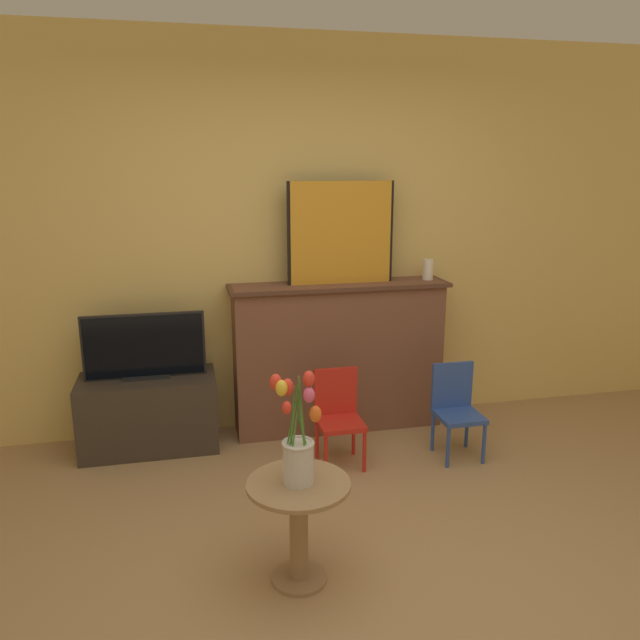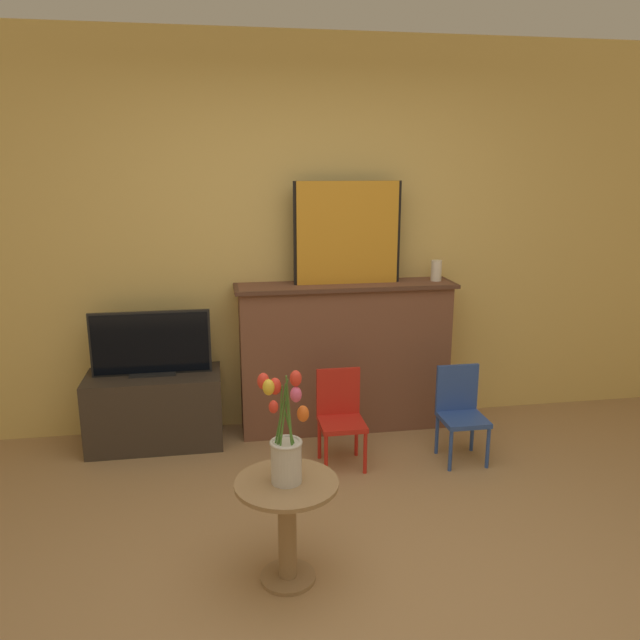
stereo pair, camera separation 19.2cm
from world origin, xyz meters
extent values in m
plane|color=#A87F51|center=(0.00, 0.00, 0.00)|extent=(14.00, 14.00, 0.00)
cube|color=#E0BC66|center=(0.00, 2.13, 1.35)|extent=(8.00, 0.06, 2.70)
cube|color=brown|center=(0.29, 1.94, 0.53)|extent=(1.47, 0.32, 1.06)
cube|color=#503123|center=(0.29, 1.93, 1.04)|extent=(1.53, 0.36, 0.02)
cube|color=black|center=(0.30, 1.95, 1.40)|extent=(0.74, 0.02, 0.69)
cube|color=orange|center=(0.30, 1.94, 1.40)|extent=(0.70, 0.02, 0.69)
cylinder|color=silver|center=(0.94, 1.94, 1.13)|extent=(0.07, 0.07, 0.15)
cube|color=#382D23|center=(-1.03, 1.87, 0.25)|extent=(0.88, 0.43, 0.50)
cube|color=black|center=(-1.03, 1.87, 0.50)|extent=(0.30, 0.12, 0.01)
cube|color=black|center=(-1.03, 1.88, 0.71)|extent=(0.78, 0.02, 0.43)
cube|color=black|center=(-1.03, 1.87, 0.71)|extent=(0.75, 0.02, 0.40)
cylinder|color=red|center=(0.03, 1.22, 0.13)|extent=(0.02, 0.02, 0.27)
cylinder|color=red|center=(0.27, 1.22, 0.13)|extent=(0.02, 0.02, 0.27)
cylinder|color=red|center=(0.03, 1.47, 0.13)|extent=(0.02, 0.02, 0.27)
cylinder|color=red|center=(0.27, 1.47, 0.13)|extent=(0.02, 0.02, 0.27)
cube|color=red|center=(0.15, 1.34, 0.28)|extent=(0.28, 0.28, 0.03)
cube|color=red|center=(0.15, 1.47, 0.45)|extent=(0.28, 0.02, 0.31)
cylinder|color=#2D4C99|center=(0.80, 1.16, 0.13)|extent=(0.02, 0.02, 0.27)
cylinder|color=#2D4C99|center=(1.05, 1.16, 0.13)|extent=(0.02, 0.02, 0.27)
cylinder|color=#2D4C99|center=(0.80, 1.41, 0.13)|extent=(0.02, 0.02, 0.27)
cylinder|color=#2D4C99|center=(1.05, 1.41, 0.13)|extent=(0.02, 0.02, 0.27)
cube|color=#2D4C99|center=(0.92, 1.29, 0.28)|extent=(0.28, 0.28, 0.03)
cube|color=#2D4C99|center=(0.92, 1.41, 0.45)|extent=(0.28, 0.02, 0.31)
cylinder|color=#99754C|center=(-0.31, 0.30, 0.01)|extent=(0.26, 0.26, 0.02)
cylinder|color=#99754C|center=(-0.31, 0.30, 0.24)|extent=(0.08, 0.08, 0.48)
cylinder|color=#99754C|center=(-0.31, 0.30, 0.49)|extent=(0.47, 0.47, 0.02)
cylinder|color=beige|center=(-0.31, 0.30, 0.59)|extent=(0.14, 0.14, 0.19)
torus|color=beige|center=(-0.31, 0.30, 0.68)|extent=(0.15, 0.15, 0.02)
cylinder|color=#477A2D|center=(-0.34, 0.30, 0.80)|extent=(0.08, 0.01, 0.35)
ellipsoid|color=red|center=(-0.41, 0.30, 0.97)|extent=(0.05, 0.05, 0.07)
cylinder|color=#477A2D|center=(-0.29, 0.29, 0.72)|extent=(0.06, 0.03, 0.21)
ellipsoid|color=orange|center=(-0.24, 0.27, 0.82)|extent=(0.05, 0.05, 0.07)
cylinder|color=#477A2D|center=(-0.33, 0.28, 0.75)|extent=(0.05, 0.04, 0.26)
ellipsoid|color=red|center=(-0.37, 0.24, 0.87)|extent=(0.04, 0.04, 0.06)
cylinder|color=#477A2D|center=(-0.30, 0.28, 0.80)|extent=(0.03, 0.03, 0.37)
ellipsoid|color=red|center=(-0.27, 0.25, 0.99)|extent=(0.05, 0.05, 0.07)
cylinder|color=#477A2D|center=(-0.30, 0.28, 0.77)|extent=(0.03, 0.04, 0.31)
ellipsoid|color=#E0517A|center=(-0.28, 0.24, 0.92)|extent=(0.05, 0.05, 0.07)
cylinder|color=#477A2D|center=(-0.34, 0.30, 0.78)|extent=(0.03, 0.01, 0.33)
ellipsoid|color=red|center=(-0.36, 0.29, 0.95)|extent=(0.05, 0.05, 0.07)
cylinder|color=#477A2D|center=(-0.34, 0.29, 0.79)|extent=(0.06, 0.03, 0.34)
ellipsoid|color=gold|center=(-0.39, 0.27, 0.95)|extent=(0.05, 0.05, 0.07)
camera|label=1|loc=(-0.77, -2.15, 1.87)|focal=35.00mm
camera|label=2|loc=(-0.58, -2.19, 1.87)|focal=35.00mm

